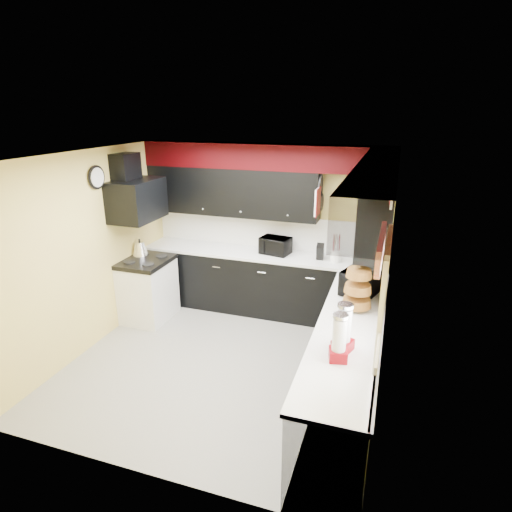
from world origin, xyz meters
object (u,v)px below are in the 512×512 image
at_px(toaster_oven, 275,246).
at_px(kettle, 140,248).
at_px(utensil_crock, 336,256).
at_px(knife_block, 320,252).
at_px(microwave, 362,281).

distance_m(toaster_oven, kettle, 1.98).
xyz_separation_m(utensil_crock, knife_block, (-0.22, 0.03, 0.03)).
xyz_separation_m(toaster_oven, knife_block, (0.67, -0.05, -0.01)).
height_order(toaster_oven, kettle, toaster_oven).
xyz_separation_m(toaster_oven, microwave, (1.33, -1.03, 0.02)).
relative_size(toaster_oven, utensil_crock, 2.54).
height_order(utensil_crock, knife_block, knife_block).
height_order(microwave, knife_block, microwave).
xyz_separation_m(microwave, utensil_crock, (-0.44, 0.95, -0.06)).
relative_size(toaster_oven, kettle, 1.90).
xyz_separation_m(toaster_oven, utensil_crock, (0.90, -0.08, -0.04)).
height_order(toaster_oven, knife_block, toaster_oven).
bearing_deg(utensil_crock, microwave, -65.24).
distance_m(utensil_crock, knife_block, 0.23).
distance_m(microwave, utensil_crock, 1.05).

